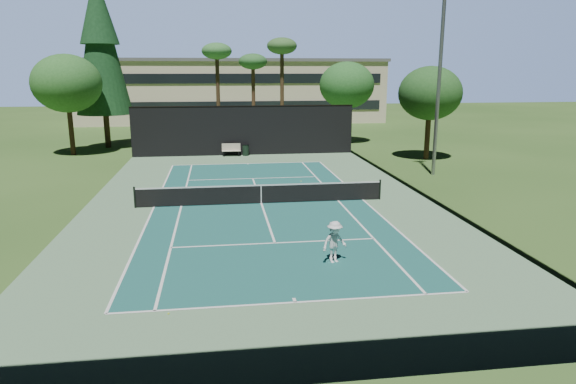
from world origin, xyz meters
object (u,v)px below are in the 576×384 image
Objects in this scene: tennis_ball_b at (193,200)px; tennis_ball_c at (301,181)px; tennis_ball_d at (180,188)px; tennis_ball_a at (169,314)px; player at (335,242)px; trash_bin at (246,150)px; park_bench at (231,149)px; tennis_net at (261,193)px.

tennis_ball_c is at bearing 31.69° from tennis_ball_b.
tennis_ball_a is at bearing -87.39° from tennis_ball_d.
trash_bin is (-1.84, 24.40, -0.30)m from player.
tennis_ball_a is 0.78× the size of tennis_ball_b.
tennis_ball_a is 0.06× the size of trash_bin.
tennis_ball_d is at bearing 92.61° from tennis_ball_a.
tennis_ball_b is (-5.45, 9.83, -0.74)m from player.
park_bench is at bearing 80.44° from tennis_ball_b.
park_bench is at bearing 84.65° from tennis_ball_a.
tennis_ball_c reaches higher than tennis_ball_a.
tennis_ball_c and tennis_ball_d have the same top height.
trash_bin is at bearing 105.17° from tennis_ball_c.
tennis_net is 8.34× the size of player.
player is at bearing -85.69° from trash_bin.
trash_bin is (3.61, 14.57, 0.44)m from tennis_ball_b.
tennis_ball_c is (2.93, 5.07, -0.52)m from tennis_net.
player is 24.54m from park_bench.
player reaches higher than trash_bin.
tennis_ball_b is (0.15, 13.21, 0.01)m from tennis_ball_a.
tennis_ball_d is (-0.90, 3.13, -0.01)m from tennis_ball_b.
tennis_ball_a is 0.90× the size of tennis_ball_c.
tennis_ball_d is 11.88m from park_bench.
tennis_ball_d reaches higher than tennis_ball_a.
player is at bearing -77.75° from tennis_net.
tennis_net reaches higher than trash_bin.
tennis_net is 8.97m from player.
tennis_ball_d is at bearing 105.97° from tennis_ball_b.
tennis_ball_b is at bearing -148.31° from tennis_ball_c.
player is at bearing 31.07° from tennis_ball_a.
player is 23.89× the size of tennis_ball_d.
park_bench is (-4.03, 10.52, 0.51)m from tennis_ball_c.
player is 6.58m from tennis_ball_a.
park_bench is 1.59× the size of trash_bin.
park_bench is 1.17m from trash_bin.
trash_bin is (-2.87, 10.57, 0.45)m from tennis_ball_c.
tennis_ball_b is at bearing 89.34° from tennis_ball_a.
tennis_net reaches higher than tennis_ball_a.
trash_bin is at bearing 82.28° from tennis_ball_a.
trash_bin reaches higher than tennis_ball_b.
player is 14.45m from tennis_ball_d.
trash_bin is (0.07, 15.64, -0.08)m from tennis_net.
tennis_ball_d is (-0.75, 16.34, 0.00)m from tennis_ball_a.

